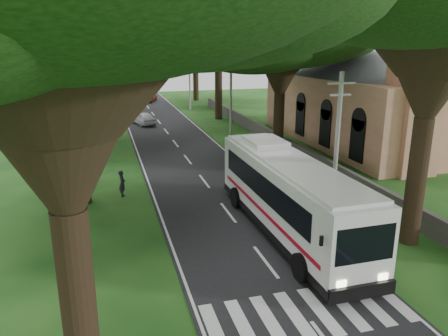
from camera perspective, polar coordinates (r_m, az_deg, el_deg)
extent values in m
plane|color=#143F12|center=(18.46, 7.74, -14.95)|extent=(140.00, 140.00, 0.00)
cube|color=black|center=(41.04, -6.12, 2.87)|extent=(8.00, 120.00, 0.04)
cube|color=silver|center=(16.95, 10.54, -18.25)|extent=(8.00, 3.00, 0.01)
cube|color=#383533|center=(42.36, 6.21, 4.12)|extent=(0.35, 50.00, 1.20)
cube|color=tan|center=(44.33, 18.26, 7.36)|extent=(12.00, 22.00, 6.40)
pyramid|color=#595960|center=(43.88, 18.90, 14.32)|extent=(14.00, 24.00, 2.20)
cube|color=tan|center=(34.35, 23.52, 7.44)|extent=(3.00, 3.00, 10.00)
cone|color=#595960|center=(34.07, 24.67, 17.09)|extent=(4.00, 4.00, 1.60)
cylinder|color=gray|center=(24.31, 14.48, 2.66)|extent=(0.24, 0.24, 8.00)
cube|color=gray|center=(23.76, 15.08, 10.65)|extent=(1.60, 0.10, 0.10)
cube|color=gray|center=(23.82, 14.97, 9.21)|extent=(1.20, 0.10, 0.10)
cylinder|color=gray|center=(42.49, 0.90, 8.90)|extent=(0.24, 0.24, 8.00)
cube|color=gray|center=(42.18, 0.92, 13.49)|extent=(1.60, 0.10, 0.10)
cube|color=gray|center=(42.22, 0.91, 12.67)|extent=(1.20, 0.10, 0.10)
cylinder|color=gray|center=(61.81, -4.50, 11.22)|extent=(0.24, 0.24, 8.00)
cube|color=gray|center=(61.60, -4.57, 14.37)|extent=(1.60, 0.10, 0.10)
cube|color=gray|center=(61.62, -4.56, 13.81)|extent=(1.20, 0.10, 0.10)
cylinder|color=black|center=(12.41, -18.38, -17.42)|extent=(0.90, 0.90, 5.66)
cone|color=black|center=(10.61, -20.67, 4.45)|extent=(3.20, 3.20, 3.80)
cylinder|color=black|center=(27.29, -18.25, 0.98)|extent=(0.90, 0.90, 5.37)
cone|color=black|center=(26.51, -19.15, 10.58)|extent=(3.20, 3.20, 3.80)
ellipsoid|color=black|center=(26.45, -19.92, 18.48)|extent=(13.10, 13.10, 5.50)
cylinder|color=black|center=(44.89, -16.89, 7.09)|extent=(0.90, 0.90, 5.64)
cone|color=black|center=(44.43, -17.40, 13.10)|extent=(3.20, 3.20, 3.80)
ellipsoid|color=black|center=(44.42, -17.86, 18.24)|extent=(14.26, 14.26, 5.99)
cylinder|color=black|center=(62.78, -17.64, 9.35)|extent=(0.90, 0.90, 5.30)
cone|color=black|center=(62.45, -18.01, 13.49)|extent=(3.20, 3.20, 3.80)
ellipsoid|color=black|center=(62.41, -18.31, 16.76)|extent=(12.62, 12.62, 5.30)
cylinder|color=black|center=(22.52, 23.80, -1.75)|extent=(0.90, 0.90, 6.17)
cone|color=black|center=(21.62, 25.33, 10.91)|extent=(3.20, 3.20, 3.80)
cylinder|color=black|center=(37.96, 7.13, 5.73)|extent=(0.90, 0.90, 5.19)
cone|color=black|center=(37.40, 7.38, 12.51)|extent=(3.20, 3.20, 3.80)
ellipsoid|color=black|center=(37.33, 7.58, 17.79)|extent=(15.92, 15.92, 6.69)
cylinder|color=black|center=(54.62, -0.71, 9.52)|extent=(0.90, 0.90, 5.99)
cone|color=black|center=(54.24, -0.73, 14.66)|extent=(3.20, 3.20, 3.80)
ellipsoid|color=black|center=(54.29, -0.75, 19.33)|extent=(12.83, 12.83, 5.39)
cylinder|color=black|center=(72.26, -3.70, 11.21)|extent=(0.90, 0.90, 6.05)
cone|color=black|center=(71.98, -3.78, 15.12)|extent=(3.20, 3.20, 3.80)
ellipsoid|color=black|center=(72.02, -3.85, 18.70)|extent=(15.30, 15.30, 6.43)
cube|color=silver|center=(22.15, 8.42, -3.41)|extent=(2.92, 13.24, 3.25)
cube|color=black|center=(22.28, 8.12, -2.00)|extent=(2.95, 10.82, 1.21)
cube|color=black|center=(22.72, 8.26, -7.13)|extent=(2.96, 13.28, 0.39)
cube|color=#A90B20|center=(22.41, 8.35, -5.19)|extent=(2.96, 11.92, 0.20)
cube|color=silver|center=(21.64, 8.61, 0.81)|extent=(2.69, 12.58, 0.20)
cylinder|color=black|center=(18.60, 10.05, -12.64)|extent=(0.40, 1.22, 1.21)
cylinder|color=black|center=(19.88, 17.32, -11.17)|extent=(0.40, 1.22, 1.21)
cylinder|color=black|center=(25.84, 1.63, -3.87)|extent=(0.40, 1.22, 1.21)
cylinder|color=black|center=(26.78, 7.25, -3.26)|extent=(0.40, 1.22, 1.21)
imported|color=silver|center=(51.95, -10.47, 6.42)|extent=(2.84, 4.66, 1.48)
imported|color=navy|center=(62.89, -12.45, 7.93)|extent=(1.86, 4.11, 1.31)
imported|color=maroon|center=(71.82, -9.85, 9.15)|extent=(3.54, 5.39, 1.45)
imported|color=black|center=(28.25, -13.15, -2.00)|extent=(0.51, 0.68, 1.69)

